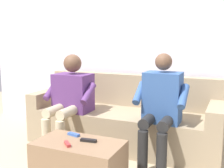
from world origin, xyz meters
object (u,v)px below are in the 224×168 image
(couch, at_px, (124,121))
(person_right_seated, at_px, (70,96))
(remote_blue, at_px, (74,134))
(remote_red, at_px, (67,144))
(coffee_table, at_px, (79,163))
(person_left_seated, at_px, (161,103))
(remote_black, at_px, (88,140))

(couch, relative_size, person_right_seated, 2.07)
(couch, height_order, remote_blue, couch)
(person_right_seated, height_order, remote_red, person_right_seated)
(couch, height_order, coffee_table, couch)
(coffee_table, relative_size, person_right_seated, 0.69)
(coffee_table, distance_m, person_left_seated, 0.99)
(couch, relative_size, remote_black, 15.86)
(coffee_table, relative_size, remote_blue, 6.21)
(couch, xyz_separation_m, person_right_seated, (0.53, 0.35, 0.33))
(person_left_seated, bearing_deg, remote_red, 54.30)
(remote_black, xyz_separation_m, remote_red, (0.12, 0.14, 0.00))
(person_left_seated, bearing_deg, person_right_seated, -0.34)
(couch, xyz_separation_m, remote_red, (0.05, 1.16, 0.11))
(person_right_seated, bearing_deg, coffee_table, 126.68)
(couch, xyz_separation_m, person_left_seated, (-0.53, 0.35, 0.34))
(couch, xyz_separation_m, coffee_table, (0.00, 1.06, -0.09))
(person_left_seated, xyz_separation_m, remote_black, (0.46, 0.67, -0.23))
(person_left_seated, relative_size, person_right_seated, 1.03)
(person_right_seated, bearing_deg, remote_red, 120.75)
(coffee_table, distance_m, remote_blue, 0.27)
(remote_blue, bearing_deg, couch, 94.37)
(coffee_table, bearing_deg, couch, -90.00)
(person_left_seated, bearing_deg, coffee_table, 53.07)
(couch, height_order, remote_black, couch)
(remote_blue, height_order, remote_red, same)
(coffee_table, distance_m, remote_black, 0.22)
(remote_black, bearing_deg, coffee_table, -155.35)
(remote_blue, bearing_deg, person_right_seated, 136.42)
(coffee_table, distance_m, person_right_seated, 0.99)
(remote_blue, xyz_separation_m, remote_black, (-0.20, 0.08, 0.00))
(person_left_seated, distance_m, remote_red, 1.02)
(person_left_seated, xyz_separation_m, remote_blue, (0.66, 0.59, -0.23))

